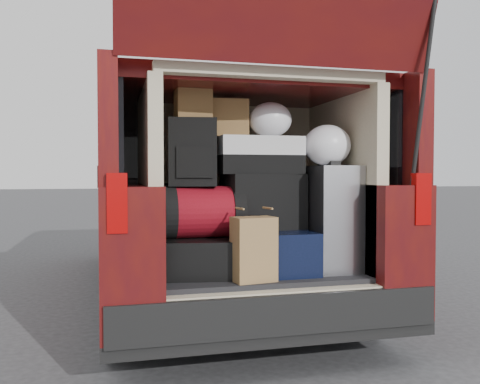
% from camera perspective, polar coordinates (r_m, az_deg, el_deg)
% --- Properties ---
extents(ground, '(80.00, 80.00, 0.00)m').
position_cam_1_polar(ground, '(3.27, 2.56, -18.82)').
color(ground, '#333335').
rests_on(ground, ground).
extents(minivan, '(1.90, 5.35, 2.77)m').
position_cam_1_polar(minivan, '(4.87, -3.74, -0.98)').
color(minivan, black).
rests_on(minivan, ground).
extents(load_floor, '(1.24, 1.05, 0.55)m').
position_cam_1_polar(load_floor, '(3.44, 1.21, -12.96)').
color(load_floor, black).
rests_on(load_floor, ground).
extents(black_hardshell, '(0.49, 0.62, 0.22)m').
position_cam_1_polar(black_hardshell, '(3.18, -4.45, -7.06)').
color(black_hardshell, black).
rests_on(black_hardshell, load_floor).
extents(navy_hardshell, '(0.50, 0.61, 0.26)m').
position_cam_1_polar(navy_hardshell, '(3.24, 3.15, -6.56)').
color(navy_hardshell, black).
rests_on(navy_hardshell, load_floor).
extents(silver_roller, '(0.29, 0.45, 0.67)m').
position_cam_1_polar(silver_roller, '(3.32, 9.93, -2.86)').
color(silver_roller, silver).
rests_on(silver_roller, load_floor).
extents(kraft_bag, '(0.26, 0.19, 0.37)m').
position_cam_1_polar(kraft_bag, '(2.92, 1.55, -6.43)').
color(kraft_bag, '#9C6F46').
rests_on(kraft_bag, load_floor).
extents(red_duffel, '(0.49, 0.33, 0.32)m').
position_cam_1_polar(red_duffel, '(3.13, -4.25, -2.23)').
color(red_duffel, maroon).
rests_on(red_duffel, black_hardshell).
extents(black_soft_case, '(0.52, 0.34, 0.35)m').
position_cam_1_polar(black_soft_case, '(3.27, 2.64, -1.07)').
color(black_soft_case, black).
rests_on(black_soft_case, navy_hardshell).
extents(backpack, '(0.31, 0.21, 0.41)m').
position_cam_1_polar(backpack, '(3.11, -5.37, 4.45)').
color(backpack, black).
rests_on(backpack, red_duffel).
extents(twotone_duffel, '(0.53, 0.28, 0.24)m').
position_cam_1_polar(twotone_duffel, '(3.27, 2.17, 4.12)').
color(twotone_duffel, silver).
rests_on(twotone_duffel, black_soft_case).
extents(grocery_sack_lower, '(0.22, 0.18, 0.19)m').
position_cam_1_polar(grocery_sack_lower, '(3.19, -5.31, 9.86)').
color(grocery_sack_lower, olive).
rests_on(grocery_sack_lower, backpack).
extents(grocery_sack_upper, '(0.25, 0.21, 0.24)m').
position_cam_1_polar(grocery_sack_upper, '(3.30, -1.30, 8.23)').
color(grocery_sack_upper, olive).
rests_on(grocery_sack_upper, twotone_duffel).
extents(plastic_bag_center, '(0.30, 0.28, 0.22)m').
position_cam_1_polar(plastic_bag_center, '(3.31, 3.41, 8.10)').
color(plastic_bag_center, white).
rests_on(plastic_bag_center, twotone_duffel).
extents(plastic_bag_right, '(0.33, 0.31, 0.26)m').
position_cam_1_polar(plastic_bag_right, '(3.31, 9.77, 5.18)').
color(plastic_bag_right, white).
rests_on(plastic_bag_right, silver_roller).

